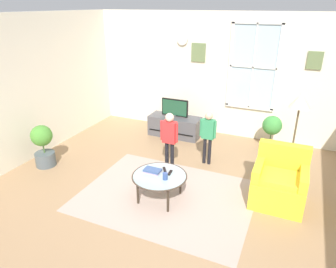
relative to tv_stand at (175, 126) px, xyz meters
The scene contains 17 objects.
ground_plane 2.71m from the tv_stand, 68.48° to the right, with size 6.84×6.77×0.02m, color #9E7A56.
back_wall 1.64m from the tv_stand, 32.16° to the left, with size 6.24×0.17×2.70m.
side_wall_left 3.51m from the tv_stand, 131.10° to the right, with size 0.12×6.17×2.70m.
area_rug 2.45m from the tv_stand, 70.36° to the right, with size 2.67×2.04×0.01m, color tan.
tv_stand is the anchor object (origin of this frame).
television 0.45m from the tv_stand, 90.00° to the right, with size 0.62×0.08×0.41m.
armchair 2.99m from the tv_stand, 35.44° to the right, with size 0.76×0.74×0.87m.
coffee_table 2.53m from the tv_stand, 72.68° to the right, with size 0.85×0.85×0.42m.
book_stack 2.44m from the tv_stand, 75.58° to the right, with size 0.26×0.17×0.05m.
cup 2.63m from the tv_stand, 70.50° to the right, with size 0.08×0.08×0.10m, color #334C8C.
remote_near_books 2.36m from the tv_stand, 71.30° to the right, with size 0.04×0.14×0.02m, color black.
remote_near_cup 2.45m from the tv_stand, 69.11° to the right, with size 0.04×0.14×0.02m, color black.
person_red_shirt 1.68m from the tv_stand, 70.77° to the right, with size 0.33×0.15×1.11m.
person_green_shirt 1.52m from the tv_stand, 42.74° to the right, with size 0.31×0.14×1.03m.
potted_plant_by_window 2.12m from the tv_stand, ahead, with size 0.39×0.39×0.74m.
potted_plant_corner 2.85m from the tv_stand, 126.16° to the right, with size 0.39×0.39×0.80m.
floor_lamp 2.96m from the tv_stand, 22.88° to the right, with size 0.32×0.32×1.56m.
Camera 1 is at (1.51, -3.55, 2.83)m, focal length 32.81 mm.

